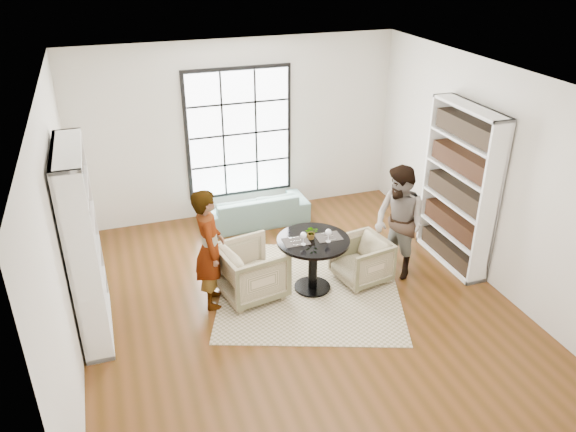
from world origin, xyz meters
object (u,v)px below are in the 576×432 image
object	(u,v)px
sofa	(254,209)
wine_glass_right	(328,233)
armchair_right	(361,260)
armchair_left	(252,271)
person_right	(399,223)
wine_glass_left	(303,236)
person_left	(210,249)
flower_centerpiece	(312,232)
pedestal_table	(313,253)

from	to	relation	value
sofa	wine_glass_right	world-z (taller)	wine_glass_right
armchair_right	armchair_left	bearing A→B (deg)	-104.80
person_right	wine_glass_left	size ratio (longest dim) A/B	8.97
armchair_right	person_left	world-z (taller)	person_left
armchair_left	person_right	world-z (taller)	person_right
sofa	flower_centerpiece	bearing A→B (deg)	94.01
person_left	person_right	xyz separation A→B (m)	(2.67, -0.13, -0.00)
pedestal_table	person_right	size ratio (longest dim) A/B	0.60
sofa	wine_glass_left	distance (m)	2.38
pedestal_table	sofa	distance (m)	2.23
person_left	armchair_right	bearing A→B (deg)	-86.09
person_right	armchair_right	bearing A→B (deg)	-104.22
armchair_right	wine_glass_right	bearing A→B (deg)	-88.71
wine_glass_left	armchair_right	bearing A→B (deg)	5.18
armchair_right	flower_centerpiece	bearing A→B (deg)	-102.35
wine_glass_right	armchair_left	bearing A→B (deg)	166.12
sofa	flower_centerpiece	xyz separation A→B (m)	(0.21, -2.17, 0.62)
armchair_left	wine_glass_left	distance (m)	0.88
wine_glass_right	person_left	bearing A→B (deg)	170.95
armchair_left	flower_centerpiece	xyz separation A→B (m)	(0.82, -0.10, 0.51)
person_left	flower_centerpiece	xyz separation A→B (m)	(1.37, -0.10, 0.06)
armchair_right	flower_centerpiece	world-z (taller)	flower_centerpiece
pedestal_table	sofa	world-z (taller)	pedestal_table
armchair_right	sofa	bearing A→B (deg)	-166.32
person_right	wine_glass_right	world-z (taller)	person_right
person_left	person_right	world-z (taller)	same
wine_glass_left	flower_centerpiece	distance (m)	0.20
person_left	sofa	bearing A→B (deg)	-21.67
armchair_left	wine_glass_right	size ratio (longest dim) A/B	4.44
wine_glass_left	pedestal_table	bearing A→B (deg)	26.65
pedestal_table	person_right	distance (m)	1.31
wine_glass_left	flower_centerpiece	size ratio (longest dim) A/B	0.96
wine_glass_right	flower_centerpiece	size ratio (longest dim) A/B	0.97
wine_glass_left	flower_centerpiece	xyz separation A→B (m)	(0.16, 0.11, -0.04)
wine_glass_left	person_right	bearing A→B (deg)	3.24
pedestal_table	sofa	bearing A→B (deg)	95.94
person_right	wine_glass_right	xyz separation A→B (m)	(-1.12, -0.11, 0.09)
wine_glass_right	pedestal_table	bearing A→B (deg)	143.97
person_left	wine_glass_left	world-z (taller)	person_left
pedestal_table	person_left	size ratio (longest dim) A/B	0.60
person_right	flower_centerpiece	size ratio (longest dim) A/B	8.57
pedestal_table	flower_centerpiece	bearing A→B (deg)	125.22
armchair_right	person_left	distance (m)	2.18
armchair_left	sofa	bearing A→B (deg)	-27.05
wine_glass_left	wine_glass_right	bearing A→B (deg)	-5.18
armchair_right	wine_glass_right	xyz separation A→B (m)	(-0.57, -0.11, 0.60)
person_right	sofa	bearing A→B (deg)	-159.72
flower_centerpiece	wine_glass_left	bearing A→B (deg)	-144.20
person_left	wine_glass_left	xyz separation A→B (m)	(1.21, -0.22, 0.09)
pedestal_table	flower_centerpiece	xyz separation A→B (m)	(-0.02, 0.03, 0.31)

